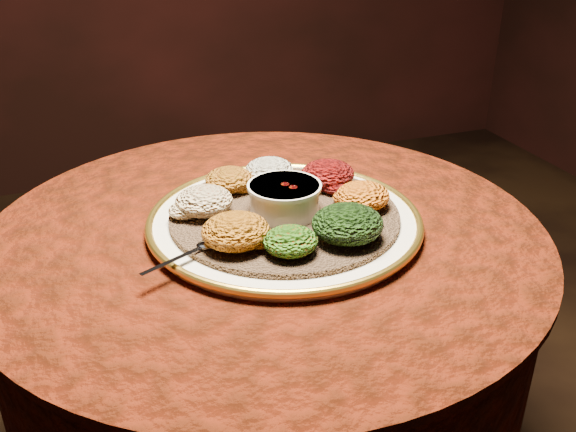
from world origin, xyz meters
name	(u,v)px	position (x,y,z in m)	size (l,w,h in m)	color
table	(267,313)	(0.00, 0.00, 0.55)	(0.96, 0.96, 0.73)	black
platter	(285,221)	(0.03, -0.01, 0.75)	(0.54, 0.54, 0.02)	silver
injera	(285,215)	(0.03, -0.01, 0.76)	(0.39, 0.39, 0.01)	brown
stew_bowl	(284,196)	(0.03, -0.01, 0.79)	(0.12, 0.12, 0.05)	silver
spoon	(203,247)	(-0.13, -0.09, 0.77)	(0.13, 0.07, 0.01)	silver
portion_ayib	(269,170)	(0.05, 0.12, 0.78)	(0.09, 0.09, 0.04)	beige
portion_kitfo	(328,174)	(0.14, 0.06, 0.79)	(0.10, 0.09, 0.05)	black
portion_tikil	(363,196)	(0.16, -0.04, 0.78)	(0.09, 0.09, 0.04)	#AD670E
portion_gomen	(348,224)	(0.09, -0.13, 0.79)	(0.11, 0.11, 0.05)	black
portion_mixveg	(290,241)	(-0.01, -0.14, 0.78)	(0.08, 0.08, 0.04)	#A7260A
portion_kik	(236,231)	(-0.08, -0.09, 0.79)	(0.11, 0.10, 0.05)	#98520D
portion_timatim	(204,201)	(-0.10, 0.03, 0.79)	(0.10, 0.09, 0.05)	maroon
portion_shiro	(229,180)	(-0.03, 0.11, 0.78)	(0.09, 0.08, 0.04)	#934C11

